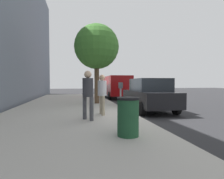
{
  "coord_description": "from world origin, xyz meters",
  "views": [
    {
      "loc": [
        -7.96,
        2.57,
        1.54
      ],
      "look_at": [
        -0.77,
        1.1,
        1.26
      ],
      "focal_mm": 28.18,
      "sensor_mm": 36.0,
      "label": 1
    }
  ],
  "objects_px": {
    "parking_meter": "(121,91)",
    "trash_bin": "(128,116)",
    "pedestrian_bystander": "(88,91)",
    "street_tree": "(97,47)",
    "traffic_signal": "(99,71)",
    "parked_sedan_near": "(149,94)",
    "parked_van_far": "(116,86)",
    "pedestrian_at_meter": "(102,91)"
  },
  "relations": [
    {
      "from": "pedestrian_bystander",
      "to": "street_tree",
      "type": "relative_size",
      "value": 0.35
    },
    {
      "from": "parked_sedan_near",
      "to": "parked_van_far",
      "type": "height_order",
      "value": "parked_van_far"
    },
    {
      "from": "parking_meter",
      "to": "parked_sedan_near",
      "type": "xyz_separation_m",
      "value": [
        1.59,
        -2.01,
        -0.27
      ]
    },
    {
      "from": "pedestrian_bystander",
      "to": "parked_van_far",
      "type": "relative_size",
      "value": 0.35
    },
    {
      "from": "traffic_signal",
      "to": "pedestrian_bystander",
      "type": "bearing_deg",
      "value": 169.89
    },
    {
      "from": "pedestrian_bystander",
      "to": "parked_van_far",
      "type": "height_order",
      "value": "parked_van_far"
    },
    {
      "from": "pedestrian_at_meter",
      "to": "pedestrian_bystander",
      "type": "height_order",
      "value": "pedestrian_bystander"
    },
    {
      "from": "parked_van_far",
      "to": "pedestrian_bystander",
      "type": "bearing_deg",
      "value": 161.41
    },
    {
      "from": "street_tree",
      "to": "traffic_signal",
      "type": "distance_m",
      "value": 4.01
    },
    {
      "from": "parked_sedan_near",
      "to": "pedestrian_bystander",
      "type": "bearing_deg",
      "value": 125.52
    },
    {
      "from": "parked_sedan_near",
      "to": "trash_bin",
      "type": "distance_m",
      "value": 5.36
    },
    {
      "from": "parking_meter",
      "to": "traffic_signal",
      "type": "distance_m",
      "value": 8.23
    },
    {
      "from": "parked_van_far",
      "to": "parked_sedan_near",
      "type": "bearing_deg",
      "value": 179.99
    },
    {
      "from": "parking_meter",
      "to": "street_tree",
      "type": "relative_size",
      "value": 0.26
    },
    {
      "from": "street_tree",
      "to": "traffic_signal",
      "type": "height_order",
      "value": "street_tree"
    },
    {
      "from": "pedestrian_bystander",
      "to": "traffic_signal",
      "type": "bearing_deg",
      "value": 44.71
    },
    {
      "from": "traffic_signal",
      "to": "trash_bin",
      "type": "height_order",
      "value": "traffic_signal"
    },
    {
      "from": "parked_sedan_near",
      "to": "parked_van_far",
      "type": "xyz_separation_m",
      "value": [
        7.9,
        -0.0,
        0.36
      ]
    },
    {
      "from": "pedestrian_at_meter",
      "to": "traffic_signal",
      "type": "xyz_separation_m",
      "value": [
        8.05,
        -0.93,
        1.4
      ]
    },
    {
      "from": "parking_meter",
      "to": "pedestrian_at_meter",
      "type": "relative_size",
      "value": 0.81
    },
    {
      "from": "parked_sedan_near",
      "to": "trash_bin",
      "type": "relative_size",
      "value": 4.42
    },
    {
      "from": "parking_meter",
      "to": "trash_bin",
      "type": "height_order",
      "value": "parking_meter"
    },
    {
      "from": "parked_van_far",
      "to": "trash_bin",
      "type": "bearing_deg",
      "value": 168.32
    },
    {
      "from": "parked_sedan_near",
      "to": "street_tree",
      "type": "distance_m",
      "value": 4.88
    },
    {
      "from": "parked_sedan_near",
      "to": "parked_van_far",
      "type": "relative_size",
      "value": 0.85
    },
    {
      "from": "pedestrian_bystander",
      "to": "parked_sedan_near",
      "type": "bearing_deg",
      "value": 0.34
    },
    {
      "from": "parking_meter",
      "to": "trash_bin",
      "type": "xyz_separation_m",
      "value": [
        -3.1,
        0.59,
        -0.51
      ]
    },
    {
      "from": "parked_van_far",
      "to": "pedestrian_at_meter",
      "type": "bearing_deg",
      "value": 163.33
    },
    {
      "from": "traffic_signal",
      "to": "trash_bin",
      "type": "relative_size",
      "value": 3.56
    },
    {
      "from": "parking_meter",
      "to": "parked_van_far",
      "type": "bearing_deg",
      "value": -11.95
    },
    {
      "from": "pedestrian_bystander",
      "to": "parked_sedan_near",
      "type": "height_order",
      "value": "pedestrian_bystander"
    },
    {
      "from": "parking_meter",
      "to": "parked_sedan_near",
      "type": "height_order",
      "value": "parked_sedan_near"
    },
    {
      "from": "pedestrian_bystander",
      "to": "parking_meter",
      "type": "bearing_deg",
      "value": -3.83
    },
    {
      "from": "parking_meter",
      "to": "trash_bin",
      "type": "bearing_deg",
      "value": 169.16
    },
    {
      "from": "parking_meter",
      "to": "pedestrian_at_meter",
      "type": "height_order",
      "value": "pedestrian_at_meter"
    },
    {
      "from": "pedestrian_bystander",
      "to": "trash_bin",
      "type": "height_order",
      "value": "pedestrian_bystander"
    },
    {
      "from": "trash_bin",
      "to": "pedestrian_at_meter",
      "type": "bearing_deg",
      "value": 3.96
    },
    {
      "from": "trash_bin",
      "to": "traffic_signal",
      "type": "bearing_deg",
      "value": -3.64
    },
    {
      "from": "pedestrian_at_meter",
      "to": "pedestrian_bystander",
      "type": "relative_size",
      "value": 0.95
    },
    {
      "from": "trash_bin",
      "to": "street_tree",
      "type": "bearing_deg",
      "value": -0.38
    },
    {
      "from": "parked_sedan_near",
      "to": "parking_meter",
      "type": "bearing_deg",
      "value": 128.35
    },
    {
      "from": "parked_sedan_near",
      "to": "parked_van_far",
      "type": "distance_m",
      "value": 7.91
    }
  ]
}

